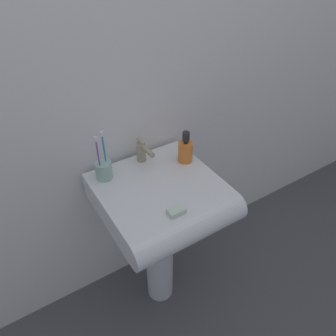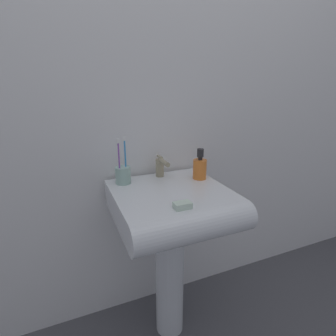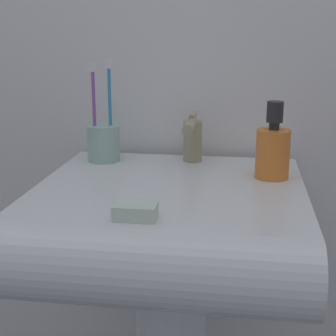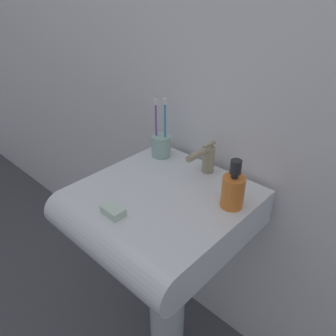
% 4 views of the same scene
% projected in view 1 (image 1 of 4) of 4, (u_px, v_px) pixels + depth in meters
% --- Properties ---
extents(ground_plane, '(6.00, 6.00, 0.00)m').
position_uv_depth(ground_plane, '(160.00, 290.00, 1.87)').
color(ground_plane, '#4C4C51').
rests_on(ground_plane, ground).
extents(wall_back, '(5.00, 0.05, 2.40)m').
position_uv_depth(wall_back, '(121.00, 71.00, 1.32)').
color(wall_back, white).
rests_on(wall_back, ground).
extents(sink_pedestal, '(0.14, 0.14, 0.68)m').
position_uv_depth(sink_pedestal, '(159.00, 252.00, 1.67)').
color(sink_pedestal, white).
rests_on(sink_pedestal, ground).
extents(sink_basin, '(0.50, 0.52, 0.12)m').
position_uv_depth(sink_basin, '(164.00, 201.00, 1.39)').
color(sink_basin, white).
rests_on(sink_basin, sink_pedestal).
extents(faucet, '(0.04, 0.14, 0.11)m').
position_uv_depth(faucet, '(142.00, 151.00, 1.47)').
color(faucet, tan).
rests_on(faucet, sink_basin).
extents(toothbrush_cup, '(0.07, 0.07, 0.22)m').
position_uv_depth(toothbrush_cup, '(104.00, 169.00, 1.39)').
color(toothbrush_cup, '#99BFB2').
rests_on(toothbrush_cup, sink_basin).
extents(soap_bottle, '(0.07, 0.07, 0.15)m').
position_uv_depth(soap_bottle, '(185.00, 150.00, 1.48)').
color(soap_bottle, orange).
rests_on(soap_bottle, sink_basin).
extents(bar_soap, '(0.07, 0.04, 0.02)m').
position_uv_depth(bar_soap, '(176.00, 211.00, 1.24)').
color(bar_soap, silver).
rests_on(bar_soap, sink_basin).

